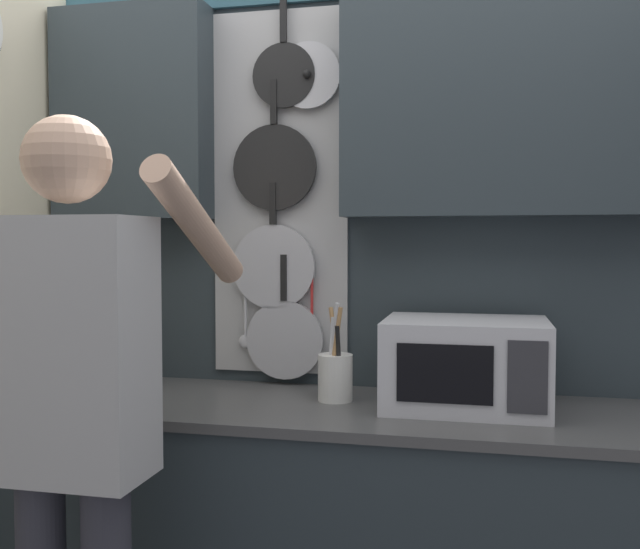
{
  "coord_description": "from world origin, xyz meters",
  "views": [
    {
      "loc": [
        0.46,
        -2.12,
        1.43
      ],
      "look_at": [
        -0.07,
        0.19,
        1.32
      ],
      "focal_mm": 40.0,
      "sensor_mm": 36.0,
      "label": 1
    }
  ],
  "objects_px": {
    "microwave": "(466,364)",
    "knife_block": "(105,362)",
    "utensil_crock": "(335,374)",
    "person": "(73,401)"
  },
  "relations": [
    {
      "from": "microwave",
      "to": "knife_block",
      "type": "bearing_deg",
      "value": 179.97
    },
    {
      "from": "utensil_crock",
      "to": "person",
      "type": "xyz_separation_m",
      "value": [
        -0.53,
        -0.62,
        0.03
      ]
    },
    {
      "from": "microwave",
      "to": "knife_block",
      "type": "height_order",
      "value": "microwave"
    },
    {
      "from": "knife_block",
      "to": "microwave",
      "type": "bearing_deg",
      "value": -0.03
    },
    {
      "from": "microwave",
      "to": "utensil_crock",
      "type": "bearing_deg",
      "value": 179.98
    },
    {
      "from": "microwave",
      "to": "utensil_crock",
      "type": "distance_m",
      "value": 0.4
    },
    {
      "from": "microwave",
      "to": "utensil_crock",
      "type": "relative_size",
      "value": 1.55
    },
    {
      "from": "knife_block",
      "to": "utensil_crock",
      "type": "bearing_deg",
      "value": -0.04
    },
    {
      "from": "knife_block",
      "to": "utensil_crock",
      "type": "xyz_separation_m",
      "value": [
        0.8,
        -0.0,
        -0.01
      ]
    },
    {
      "from": "knife_block",
      "to": "person",
      "type": "xyz_separation_m",
      "value": [
        0.27,
        -0.62,
        0.02
      ]
    }
  ]
}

